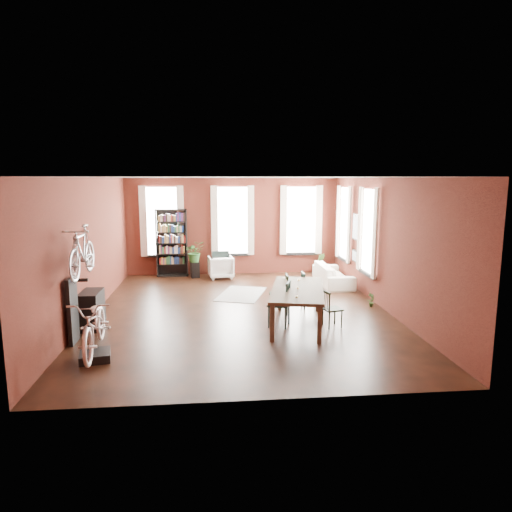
{
  "coord_description": "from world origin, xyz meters",
  "views": [
    {
      "loc": [
        -0.67,
        -10.64,
        3.17
      ],
      "look_at": [
        0.41,
        0.6,
        1.25
      ],
      "focal_mm": 32.0,
      "sensor_mm": 36.0,
      "label": 1
    }
  ],
  "objects": [
    {
      "name": "plant_stand",
      "position": [
        -1.26,
        3.96,
        0.26
      ],
      "size": [
        0.32,
        0.32,
        0.52
      ],
      "primitive_type": "cube",
      "rotation": [
        0.0,
        0.0,
        0.27
      ],
      "color": "black",
      "rests_on": "ground"
    },
    {
      "name": "room",
      "position": [
        0.25,
        0.62,
        2.14
      ],
      "size": [
        9.0,
        9.04,
        3.22
      ],
      "color": "black",
      "rests_on": "ground"
    },
    {
      "name": "bicycle_floor",
      "position": [
        -2.75,
        -2.74,
        1.11
      ],
      "size": [
        0.74,
        1.06,
        1.92
      ],
      "primitive_type": "imported",
      "rotation": [
        0.0,
        0.0,
        0.08
      ],
      "color": "silver",
      "rests_on": "bike_trainer"
    },
    {
      "name": "dining_chair_d",
      "position": [
        1.7,
        0.13,
        0.45
      ],
      "size": [
        0.41,
        0.41,
        0.9
      ],
      "primitive_type": "cube",
      "rotation": [
        0.0,
        0.0,
        1.57
      ],
      "color": "#1A3A38",
      "rests_on": "ground"
    },
    {
      "name": "dining_table",
      "position": [
        1.15,
        -1.15,
        0.41
      ],
      "size": [
        1.58,
        2.58,
        0.82
      ],
      "primitive_type": "cube",
      "rotation": [
        0.0,
        0.0,
        -0.21
      ],
      "color": "#483D2B",
      "rests_on": "ground"
    },
    {
      "name": "console_table",
      "position": [
        -3.28,
        -0.9,
        0.4
      ],
      "size": [
        0.4,
        0.8,
        0.8
      ],
      "primitive_type": "cube",
      "color": "black",
      "rests_on": "ground"
    },
    {
      "name": "bicycle_hung",
      "position": [
        -3.15,
        -1.8,
        2.13
      ],
      "size": [
        0.47,
        1.0,
        1.66
      ],
      "primitive_type": "imported",
      "color": "#A5A8AD",
      "rests_on": "bike_wall_rack"
    },
    {
      "name": "striped_rug",
      "position": [
        0.1,
        1.65,
        0.01
      ],
      "size": [
        1.59,
        2.03,
        0.01
      ],
      "primitive_type": "cube",
      "rotation": [
        0.0,
        0.0,
        -0.31
      ],
      "color": "black",
      "rests_on": "ground"
    },
    {
      "name": "cream_sofa",
      "position": [
        2.95,
        2.6,
        0.41
      ],
      "size": [
        0.61,
        2.08,
        0.81
      ],
      "primitive_type": "imported",
      "rotation": [
        0.0,
        0.0,
        1.57
      ],
      "color": "beige",
      "rests_on": "ground"
    },
    {
      "name": "dining_chair_c",
      "position": [
        1.88,
        -1.33,
        0.4
      ],
      "size": [
        0.45,
        0.45,
        0.8
      ],
      "primitive_type": "cube",
      "rotation": [
        0.0,
        0.0,
        1.81
      ],
      "color": "black",
      "rests_on": "ground"
    },
    {
      "name": "plant_on_stand",
      "position": [
        -1.25,
        3.94,
        0.78
      ],
      "size": [
        0.78,
        0.83,
        0.53
      ],
      "primitive_type": "imported",
      "rotation": [
        0.0,
        0.0,
        0.28
      ],
      "color": "#265B24",
      "rests_on": "plant_stand"
    },
    {
      "name": "dining_chair_b",
      "position": [
        0.87,
        -0.27,
        0.47
      ],
      "size": [
        0.45,
        0.45,
        0.94
      ],
      "primitive_type": "cube",
      "rotation": [
        0.0,
        0.0,
        -1.62
      ],
      "color": "black",
      "rests_on": "ground"
    },
    {
      "name": "bookshelf",
      "position": [
        -2.0,
        4.3,
        1.1
      ],
      "size": [
        1.0,
        0.32,
        2.2
      ],
      "primitive_type": "cube",
      "color": "black",
      "rests_on": "ground"
    },
    {
      "name": "dining_chair_a",
      "position": [
        0.74,
        -1.17,
        0.5
      ],
      "size": [
        0.58,
        0.58,
        0.99
      ],
      "primitive_type": "cube",
      "rotation": [
        0.0,
        0.0,
        -1.91
      ],
      "color": "#173330",
      "rests_on": "ground"
    },
    {
      "name": "plant_small",
      "position": [
        3.26,
        0.1,
        0.06
      ],
      "size": [
        0.35,
        0.41,
        0.13
      ],
      "primitive_type": "imported",
      "rotation": [
        0.0,
        0.0,
        0.53
      ],
      "color": "#2D5B24",
      "rests_on": "ground"
    },
    {
      "name": "white_armchair",
      "position": [
        -0.42,
        3.82,
        0.39
      ],
      "size": [
        0.84,
        0.8,
        0.78
      ],
      "primitive_type": "imported",
      "rotation": [
        0.0,
        0.0,
        3.26
      ],
      "color": "white",
      "rests_on": "ground"
    },
    {
      "name": "plant_by_sofa",
      "position": [
        2.92,
        4.25,
        0.16
      ],
      "size": [
        0.39,
        0.7,
        0.31
      ],
      "primitive_type": "imported",
      "rotation": [
        0.0,
        0.0,
        -0.01
      ],
      "color": "#396127",
      "rests_on": "ground"
    },
    {
      "name": "bike_wall_rack",
      "position": [
        -3.4,
        -1.8,
        0.65
      ],
      "size": [
        0.16,
        0.6,
        1.3
      ],
      "primitive_type": "cube",
      "color": "black",
      "rests_on": "ground"
    },
    {
      "name": "bike_trainer",
      "position": [
        -2.78,
        -2.74,
        0.08
      ],
      "size": [
        0.61,
        0.61,
        0.15
      ],
      "primitive_type": "cube",
      "rotation": [
        0.0,
        0.0,
        0.2
      ],
      "color": "black",
      "rests_on": "ground"
    }
  ]
}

